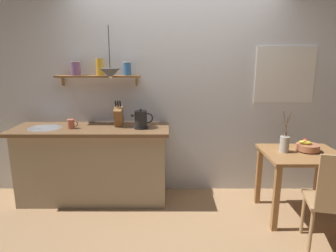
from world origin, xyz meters
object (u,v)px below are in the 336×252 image
(knife_block, at_px, (119,116))
(pendant_lamp, at_px, (111,73))
(twig_vase, at_px, (285,144))
(coffee_mug_by_sink, at_px, (72,124))
(electric_kettle, at_px, (142,120))
(dining_table, at_px, (302,165))
(dining_chair_near, at_px, (336,198))
(fruit_bowl, at_px, (308,147))

(knife_block, bearing_deg, pendant_lamp, -138.65)
(twig_vase, height_order, coffee_mug_by_sink, twig_vase)
(twig_vase, distance_m, coffee_mug_by_sink, 2.39)
(electric_kettle, bearing_deg, coffee_mug_by_sink, -179.30)
(dining_table, height_order, dining_chair_near, dining_chair_near)
(twig_vase, distance_m, pendant_lamp, 2.05)
(dining_chair_near, distance_m, coffee_mug_by_sink, 2.79)
(dining_chair_near, bearing_deg, coffee_mug_by_sink, 159.75)
(twig_vase, relative_size, knife_block, 1.42)
(fruit_bowl, relative_size, electric_kettle, 0.96)
(fruit_bowl, relative_size, knife_block, 0.77)
(dining_chair_near, distance_m, electric_kettle, 2.08)
(electric_kettle, bearing_deg, dining_chair_near, -28.48)
(dining_table, height_order, twig_vase, twig_vase)
(electric_kettle, distance_m, knife_block, 0.29)
(fruit_bowl, bearing_deg, dining_table, -140.39)
(twig_vase, xyz_separation_m, coffee_mug_by_sink, (-2.36, 0.30, 0.15))
(fruit_bowl, height_order, knife_block, knife_block)
(dining_chair_near, height_order, twig_vase, twig_vase)
(twig_vase, relative_size, coffee_mug_by_sink, 3.58)
(pendant_lamp, bearing_deg, twig_vase, -9.96)
(electric_kettle, bearing_deg, dining_table, -10.91)
(fruit_bowl, height_order, twig_vase, twig_vase)
(pendant_lamp, bearing_deg, dining_chair_near, -25.11)
(pendant_lamp, bearing_deg, dining_table, -9.90)
(dining_chair_near, xyz_separation_m, electric_kettle, (-1.78, 0.96, 0.49))
(dining_chair_near, relative_size, fruit_bowl, 3.93)
(coffee_mug_by_sink, xyz_separation_m, pendant_lamp, (0.47, 0.04, 0.58))
(fruit_bowl, bearing_deg, knife_block, 170.23)
(twig_vase, bearing_deg, electric_kettle, 168.90)
(dining_table, bearing_deg, twig_vase, 170.65)
(knife_block, bearing_deg, electric_kettle, -17.34)
(dining_table, xyz_separation_m, twig_vase, (-0.19, 0.03, 0.23))
(knife_block, relative_size, coffee_mug_by_sink, 2.52)
(dining_chair_near, relative_size, twig_vase, 2.12)
(fruit_bowl, bearing_deg, twig_vase, -173.50)
(fruit_bowl, distance_m, pendant_lamp, 2.31)
(dining_table, xyz_separation_m, dining_chair_near, (0.03, -0.63, -0.07))
(fruit_bowl, bearing_deg, dining_chair_near, -93.60)
(twig_vase, bearing_deg, fruit_bowl, 6.50)
(dining_table, relative_size, fruit_bowl, 3.33)
(fruit_bowl, relative_size, pendant_lamp, 0.42)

